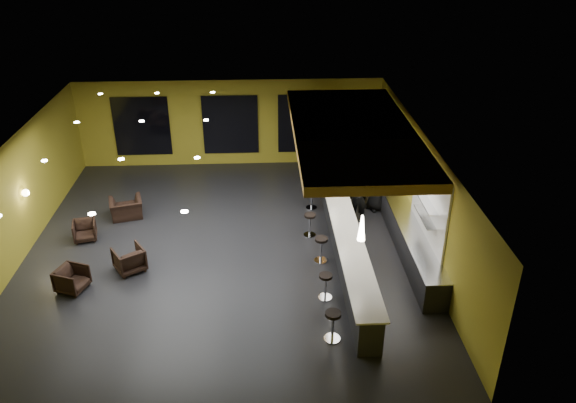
{
  "coord_description": "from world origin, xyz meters",
  "views": [
    {
      "loc": [
        1.23,
        -14.87,
        9.35
      ],
      "look_at": [
        2.0,
        0.5,
        1.3
      ],
      "focal_mm": 35.0,
      "sensor_mm": 36.0,
      "label": 1
    }
  ],
  "objects_px": {
    "bar_stool_0": "(333,322)",
    "bar_stool_2": "(321,246)",
    "bar_stool_1": "(325,283)",
    "pendant_2": "(336,151)",
    "armchair_c": "(85,231)",
    "prep_counter": "(409,239)",
    "column": "(330,149)",
    "pendant_1": "(347,184)",
    "armchair_d": "(126,208)",
    "bar_stool_3": "(310,222)",
    "bar_counter": "(347,248)",
    "pendant_0": "(362,228)",
    "bar_stool_4": "(312,195)",
    "staff_b": "(363,187)",
    "armchair_b": "(129,259)",
    "staff_a": "(358,198)",
    "staff_c": "(379,185)",
    "armchair_a": "(72,279)"
  },
  "relations": [
    {
      "from": "pendant_1",
      "to": "bar_stool_2",
      "type": "xyz_separation_m",
      "value": [
        -0.74,
        -0.39,
        -1.84
      ]
    },
    {
      "from": "pendant_1",
      "to": "staff_b",
      "type": "distance_m",
      "value": 3.29
    },
    {
      "from": "armchair_d",
      "to": "bar_stool_3",
      "type": "distance_m",
      "value": 6.3
    },
    {
      "from": "pendant_0",
      "to": "bar_stool_2",
      "type": "distance_m",
      "value": 2.9
    },
    {
      "from": "bar_stool_1",
      "to": "bar_stool_0",
      "type": "bearing_deg",
      "value": -90.18
    },
    {
      "from": "staff_a",
      "to": "armchair_a",
      "type": "distance_m",
      "value": 9.12
    },
    {
      "from": "pendant_0",
      "to": "armchair_b",
      "type": "bearing_deg",
      "value": 163.15
    },
    {
      "from": "pendant_0",
      "to": "armchair_c",
      "type": "xyz_separation_m",
      "value": [
        -8.08,
        3.71,
        -2.03
      ]
    },
    {
      "from": "pendant_2",
      "to": "armchair_c",
      "type": "height_order",
      "value": "pendant_2"
    },
    {
      "from": "staff_b",
      "to": "bar_stool_3",
      "type": "xyz_separation_m",
      "value": [
        -1.97,
        -1.66,
        -0.39
      ]
    },
    {
      "from": "pendant_0",
      "to": "bar_stool_2",
      "type": "bearing_deg",
      "value": 109.33
    },
    {
      "from": "bar_counter",
      "to": "pendant_2",
      "type": "xyz_separation_m",
      "value": [
        0.0,
        3.0,
        1.85
      ]
    },
    {
      "from": "bar_counter",
      "to": "bar_stool_2",
      "type": "relative_size",
      "value": 10.1
    },
    {
      "from": "column",
      "to": "bar_stool_3",
      "type": "relative_size",
      "value": 4.54
    },
    {
      "from": "bar_stool_0",
      "to": "prep_counter",
      "type": "bearing_deg",
      "value": 53.75
    },
    {
      "from": "pendant_2",
      "to": "bar_stool_1",
      "type": "height_order",
      "value": "pendant_2"
    },
    {
      "from": "armchair_c",
      "to": "bar_stool_1",
      "type": "xyz_separation_m",
      "value": [
        7.27,
        -3.4,
        0.16
      ]
    },
    {
      "from": "prep_counter",
      "to": "column",
      "type": "xyz_separation_m",
      "value": [
        -2.0,
        4.1,
        1.32
      ]
    },
    {
      "from": "bar_counter",
      "to": "armchair_c",
      "type": "xyz_separation_m",
      "value": [
        -8.08,
        1.71,
        -0.18
      ]
    },
    {
      "from": "armchair_a",
      "to": "pendant_0",
      "type": "bearing_deg",
      "value": -77.25
    },
    {
      "from": "staff_b",
      "to": "pendant_2",
      "type": "bearing_deg",
      "value": -173.5
    },
    {
      "from": "bar_counter",
      "to": "bar_stool_1",
      "type": "bearing_deg",
      "value": -115.56
    },
    {
      "from": "bar_stool_4",
      "to": "staff_c",
      "type": "bearing_deg",
      "value": -4.93
    },
    {
      "from": "staff_b",
      "to": "armchair_c",
      "type": "relative_size",
      "value": 2.51
    },
    {
      "from": "pendant_1",
      "to": "armchair_a",
      "type": "xyz_separation_m",
      "value": [
        -7.71,
        -1.46,
        -2.01
      ]
    },
    {
      "from": "staff_a",
      "to": "armchair_b",
      "type": "distance_m",
      "value": 7.51
    },
    {
      "from": "bar_stool_0",
      "to": "bar_stool_2",
      "type": "height_order",
      "value": "bar_stool_0"
    },
    {
      "from": "pendant_2",
      "to": "bar_counter",
      "type": "bearing_deg",
      "value": -90.0
    },
    {
      "from": "bar_stool_1",
      "to": "bar_stool_4",
      "type": "relative_size",
      "value": 0.97
    },
    {
      "from": "column",
      "to": "staff_c",
      "type": "distance_m",
      "value": 2.21
    },
    {
      "from": "staff_a",
      "to": "armchair_b",
      "type": "xyz_separation_m",
      "value": [
        -7.06,
        -2.53,
        -0.5
      ]
    },
    {
      "from": "pendant_0",
      "to": "armchair_a",
      "type": "bearing_deg",
      "value": 172.34
    },
    {
      "from": "armchair_d",
      "to": "bar_stool_2",
      "type": "bearing_deg",
      "value": 139.35
    },
    {
      "from": "staff_c",
      "to": "bar_stool_3",
      "type": "height_order",
      "value": "staff_c"
    },
    {
      "from": "pendant_2",
      "to": "pendant_1",
      "type": "bearing_deg",
      "value": -90.0
    },
    {
      "from": "column",
      "to": "armchair_c",
      "type": "distance_m",
      "value": 8.7
    },
    {
      "from": "staff_a",
      "to": "staff_b",
      "type": "height_order",
      "value": "staff_b"
    },
    {
      "from": "pendant_1",
      "to": "staff_c",
      "type": "height_order",
      "value": "pendant_1"
    },
    {
      "from": "armchair_d",
      "to": "bar_stool_0",
      "type": "xyz_separation_m",
      "value": [
        6.25,
        -6.45,
        0.18
      ]
    },
    {
      "from": "staff_b",
      "to": "armchair_c",
      "type": "xyz_separation_m",
      "value": [
        -9.1,
        -1.55,
        -0.56
      ]
    },
    {
      "from": "staff_b",
      "to": "bar_stool_3",
      "type": "bearing_deg",
      "value": -147.62
    },
    {
      "from": "column",
      "to": "bar_stool_1",
      "type": "height_order",
      "value": "column"
    },
    {
      "from": "armchair_c",
      "to": "bar_stool_3",
      "type": "height_order",
      "value": "bar_stool_3"
    },
    {
      "from": "pendant_0",
      "to": "bar_stool_2",
      "type": "xyz_separation_m",
      "value": [
        -0.74,
        2.11,
        -1.84
      ]
    },
    {
      "from": "armchair_a",
      "to": "bar_stool_0",
      "type": "height_order",
      "value": "bar_stool_0"
    },
    {
      "from": "prep_counter",
      "to": "column",
      "type": "distance_m",
      "value": 4.75
    },
    {
      "from": "staff_a",
      "to": "bar_stool_4",
      "type": "xyz_separation_m",
      "value": [
        -1.46,
        1.0,
        -0.37
      ]
    },
    {
      "from": "bar_counter",
      "to": "armchair_b",
      "type": "relative_size",
      "value": 9.89
    },
    {
      "from": "staff_b",
      "to": "bar_stool_1",
      "type": "distance_m",
      "value": 5.29
    },
    {
      "from": "bar_counter",
      "to": "column",
      "type": "bearing_deg",
      "value": 90.0
    }
  ]
}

